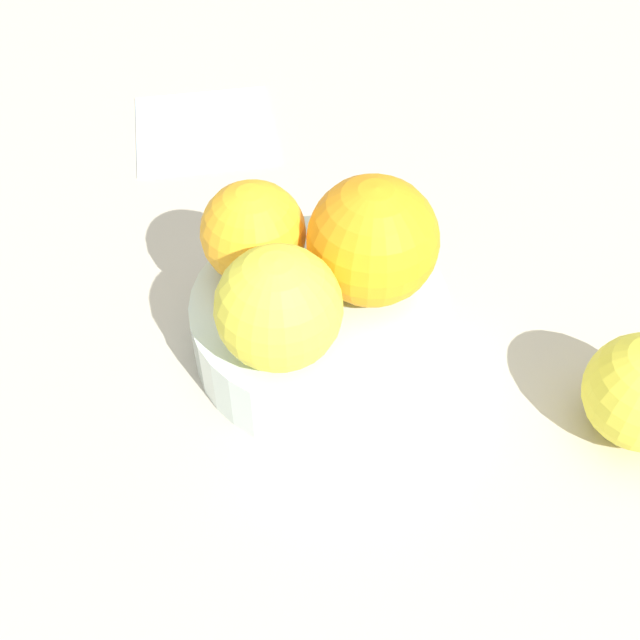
{
  "coord_description": "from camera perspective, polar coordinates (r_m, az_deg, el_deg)",
  "views": [
    {
      "loc": [
        3.71,
        -33.22,
        39.3
      ],
      "look_at": [
        0.0,
        0.0,
        2.57
      ],
      "focal_mm": 45.39,
      "sensor_mm": 36.0,
      "label": 1
    }
  ],
  "objects": [
    {
      "name": "ground_plane",
      "position": [
        0.52,
        0.0,
        -2.63
      ],
      "size": [
        110.0,
        110.0,
        2.0
      ],
      "primitive_type": "cube",
      "color": "#BCB29E"
    },
    {
      "name": "fruit_bowl",
      "position": [
        0.5,
        0.0,
        -0.42
      ],
      "size": [
        15.74,
        15.74,
        4.28
      ],
      "color": "silver",
      "rests_on": "ground_plane"
    },
    {
      "name": "orange_in_bowl_0",
      "position": [
        0.47,
        3.75,
        5.59
      ],
      "size": [
        7.7,
        7.7,
        7.7
      ],
      "primitive_type": "sphere",
      "color": "orange",
      "rests_on": "fruit_bowl"
    },
    {
      "name": "orange_in_bowl_1",
      "position": [
        0.43,
        -2.94,
        0.84
      ],
      "size": [
        6.99,
        6.99,
        6.99
      ],
      "primitive_type": "sphere",
      "color": "yellow",
      "rests_on": "fruit_bowl"
    },
    {
      "name": "orange_in_bowl_2",
      "position": [
        0.48,
        -4.73,
        6.15
      ],
      "size": [
        6.31,
        6.31,
        6.31
      ],
      "primitive_type": "sphere",
      "color": "#F9A823",
      "rests_on": "fruit_bowl"
    },
    {
      "name": "folded_napkin",
      "position": [
        0.7,
        -8.11,
        13.19
      ],
      "size": [
        14.06,
        14.06,
        0.3
      ],
      "primitive_type": "cube",
      "rotation": [
        0.0,
        0.0,
        0.28
      ],
      "color": "silver",
      "rests_on": "ground_plane"
    }
  ]
}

